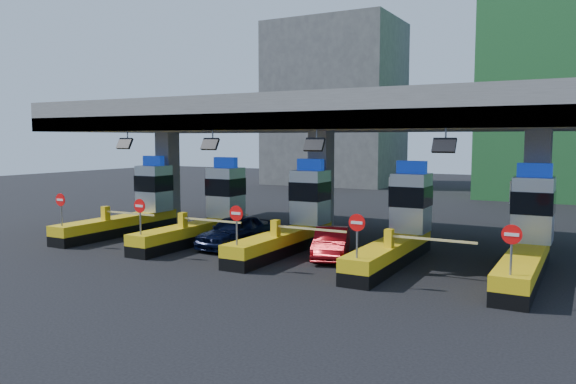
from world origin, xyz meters
The scene contains 10 objects.
ground centered at (0.00, 0.00, 0.00)m, with size 120.00×120.00×0.00m, color black.
toll_canopy centered at (0.00, 2.87, 6.13)m, with size 28.00×12.09×7.00m.
toll_lane_far_left centered at (-10.00, 0.28, 1.40)m, with size 4.43×8.00×4.16m.
toll_lane_left centered at (-5.00, 0.28, 1.40)m, with size 4.43×8.00×4.16m.
toll_lane_center centered at (0.00, 0.28, 1.40)m, with size 4.43×8.00×4.16m.
toll_lane_right centered at (5.00, 0.28, 1.40)m, with size 4.43×8.00×4.16m.
toll_lane_far_right centered at (10.00, 0.28, 1.40)m, with size 4.43×8.00×4.16m.
bg_building_concrete centered at (-14.00, 36.00, 9.00)m, with size 14.00×10.00×18.00m, color #4C4C49.
van centered at (-2.73, -0.74, 0.76)m, with size 1.80×4.47×1.52m, color black.
red_car centered at (2.28, -0.73, 0.65)m, with size 1.38×3.95×1.30m, color #9D0C12.
Camera 1 is at (12.12, -22.53, 5.13)m, focal length 35.00 mm.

